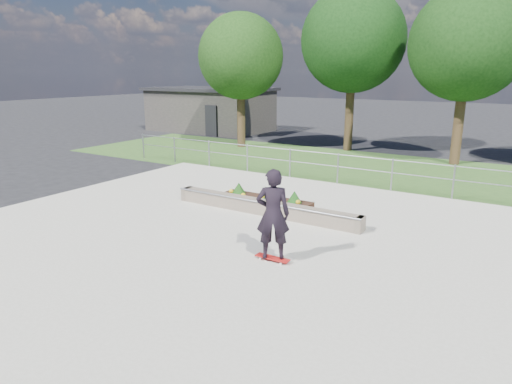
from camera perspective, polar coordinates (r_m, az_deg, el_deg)
ground at (r=10.98m, az=-5.09°, el=-7.12°), size 120.00×120.00×0.00m
grass_verge at (r=20.47m, az=13.83°, el=2.89°), size 30.00×8.00×0.02m
concrete_slab at (r=10.97m, az=-5.10°, el=-6.97°), size 15.00×15.00×0.06m
fence at (r=17.10m, az=10.21°, el=3.38°), size 20.06×0.06×1.20m
building at (r=33.09m, az=-5.71°, el=10.29°), size 8.40×5.40×3.00m
tree_far_left at (r=25.43m, az=-1.93°, el=16.54°), size 4.55×4.55×7.15m
tree_mid_left at (r=24.71m, az=12.04°, el=18.04°), size 5.25×5.25×8.25m
tree_mid_right at (r=22.34m, az=24.91°, el=16.44°), size 4.90×4.90×7.70m
grind_ledge at (r=13.29m, az=0.98°, el=-1.92°), size 6.00×0.44×0.43m
planter_bed at (r=13.96m, az=0.78°, el=-1.18°), size 3.00×1.20×0.61m
skateboarder at (r=9.78m, az=2.12°, el=-2.81°), size 0.87×0.76×2.08m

